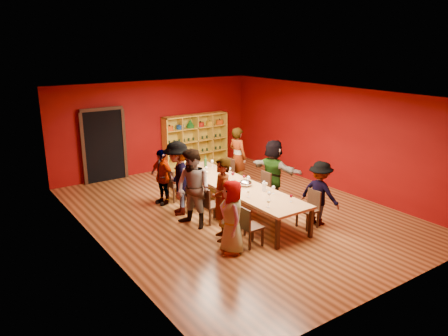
{
  "coord_description": "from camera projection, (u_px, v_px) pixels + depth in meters",
  "views": [
    {
      "loc": [
        -6.15,
        -8.42,
        4.24
      ],
      "look_at": [
        -0.2,
        0.23,
        1.15
      ],
      "focal_mm": 35.0,
      "sensor_mm": 36.0,
      "label": 1
    }
  ],
  "objects": [
    {
      "name": "carafe_a",
      "position": [
        224.0,
        179.0,
        11.03
      ],
      "size": [
        0.11,
        0.11,
        0.24
      ],
      "color": "silver",
      "rests_on": "tasting_table"
    },
    {
      "name": "wine_glass_18",
      "position": [
        205.0,
        160.0,
        12.58
      ],
      "size": [
        0.08,
        0.08,
        0.21
      ],
      "color": "silver",
      "rests_on": "tasting_table"
    },
    {
      "name": "wine_glass_10",
      "position": [
        268.0,
        202.0,
        9.42
      ],
      "size": [
        0.07,
        0.07,
        0.18
      ],
      "color": "silver",
      "rests_on": "tasting_table"
    },
    {
      "name": "tasting_table",
      "position": [
        236.0,
        186.0,
        10.99
      ],
      "size": [
        1.1,
        4.5,
        0.75
      ],
      "color": "#AD7948",
      "rests_on": "ground"
    },
    {
      "name": "person_left_4",
      "position": [
        162.0,
        177.0,
        11.57
      ],
      "size": [
        0.57,
        0.94,
        1.5
      ],
      "primitive_type": "imported",
      "rotation": [
        0.0,
        0.0,
        -1.37
      ],
      "color": "silver",
      "rests_on": "ground"
    },
    {
      "name": "carafe_b",
      "position": [
        264.0,
        187.0,
        10.44
      ],
      "size": [
        0.11,
        0.11,
        0.25
      ],
      "color": "silver",
      "rests_on": "tasting_table"
    },
    {
      "name": "chair_person_right_0",
      "position": [
        310.0,
        207.0,
        10.18
      ],
      "size": [
        0.42,
        0.42,
        0.89
      ],
      "color": "black",
      "rests_on": "ground"
    },
    {
      "name": "person_left_3",
      "position": [
        178.0,
        178.0,
        10.83
      ],
      "size": [
        0.94,
        1.31,
        1.87
      ],
      "primitive_type": "imported",
      "rotation": [
        0.0,
        0.0,
        -1.98
      ],
      "color": "#5885B6",
      "rests_on": "ground"
    },
    {
      "name": "wine_glass_16",
      "position": [
        266.0,
        184.0,
        10.56
      ],
      "size": [
        0.07,
        0.07,
        0.18
      ],
      "color": "silver",
      "rests_on": "tasting_table"
    },
    {
      "name": "wine_glass_11",
      "position": [
        273.0,
        188.0,
        10.24
      ],
      "size": [
        0.08,
        0.08,
        0.21
      ],
      "color": "silver",
      "rests_on": "tasting_table"
    },
    {
      "name": "wine_glass_0",
      "position": [
        225.0,
        167.0,
        11.95
      ],
      "size": [
        0.08,
        0.08,
        0.21
      ],
      "color": "silver",
      "rests_on": "tasting_table"
    },
    {
      "name": "wine_glass_19",
      "position": [
        228.0,
        182.0,
        10.68
      ],
      "size": [
        0.09,
        0.09,
        0.21
      ],
      "color": "silver",
      "rests_on": "tasting_table"
    },
    {
      "name": "chair_person_right_2",
      "position": [
        263.0,
        187.0,
        11.57
      ],
      "size": [
        0.42,
        0.42,
        0.89
      ],
      "color": "black",
      "rests_on": "ground"
    },
    {
      "name": "wine_glass_8",
      "position": [
        233.0,
        174.0,
        11.27
      ],
      "size": [
        0.09,
        0.09,
        0.22
      ],
      "color": "silver",
      "rests_on": "tasting_table"
    },
    {
      "name": "wine_bottle",
      "position": [
        205.0,
        163.0,
        12.42
      ],
      "size": [
        0.1,
        0.1,
        0.33
      ],
      "color": "#153B19",
      "rests_on": "tasting_table"
    },
    {
      "name": "wine_glass_9",
      "position": [
        248.0,
        192.0,
        10.04
      ],
      "size": [
        0.07,
        0.07,
        0.18
      ],
      "color": "silver",
      "rests_on": "tasting_table"
    },
    {
      "name": "person_right_2",
      "position": [
        273.0,
        171.0,
        11.66
      ],
      "size": [
        0.79,
        1.66,
        1.73
      ],
      "primitive_type": "imported",
      "rotation": [
        0.0,
        0.0,
        1.78
      ],
      "color": "#48484D",
      "rests_on": "ground"
    },
    {
      "name": "wine_glass_3",
      "position": [
        230.0,
        169.0,
        11.77
      ],
      "size": [
        0.08,
        0.08,
        0.19
      ],
      "color": "silver",
      "rests_on": "tasting_table"
    },
    {
      "name": "person_right_4",
      "position": [
        238.0,
        157.0,
        12.95
      ],
      "size": [
        0.56,
        0.71,
        1.79
      ],
      "primitive_type": "imported",
      "rotation": [
        0.0,
        0.0,
        1.7
      ],
      "color": "silver",
      "rests_on": "ground"
    },
    {
      "name": "chair_person_left_2",
      "position": [
        209.0,
        203.0,
        10.41
      ],
      "size": [
        0.42,
        0.42,
        0.89
      ],
      "color": "black",
      "rests_on": "ground"
    },
    {
      "name": "wine_glass_1",
      "position": [
        244.0,
        177.0,
        11.13
      ],
      "size": [
        0.07,
        0.07,
        0.18
      ],
      "color": "silver",
      "rests_on": "tasting_table"
    },
    {
      "name": "chair_person_left_3",
      "position": [
        190.0,
        192.0,
        11.13
      ],
      "size": [
        0.42,
        0.42,
        0.89
      ],
      "color": "black",
      "rests_on": "ground"
    },
    {
      "name": "wine_glass_7",
      "position": [
        248.0,
        178.0,
        10.97
      ],
      "size": [
        0.08,
        0.08,
        0.21
      ],
      "color": "silver",
      "rests_on": "tasting_table"
    },
    {
      "name": "wine_glass_14",
      "position": [
        212.0,
        162.0,
        12.42
      ],
      "size": [
        0.09,
        0.09,
        0.21
      ],
      "color": "silver",
      "rests_on": "tasting_table"
    },
    {
      "name": "shelving_unit",
      "position": [
        195.0,
        138.0,
        15.09
      ],
      "size": [
        2.4,
        0.4,
        1.8
      ],
      "color": "gold",
      "rests_on": "ground"
    },
    {
      "name": "room_shell",
      "position": [
        236.0,
        155.0,
        10.77
      ],
      "size": [
        7.1,
        9.1,
        3.04
      ],
      "color": "#583117",
      "rests_on": "ground"
    },
    {
      "name": "person_left_0",
      "position": [
        232.0,
        217.0,
        8.89
      ],
      "size": [
        0.62,
        0.85,
        1.55
      ],
      "primitive_type": "imported",
      "rotation": [
        0.0,
        0.0,
        -1.88
      ],
      "color": "#47474B",
      "rests_on": "ground"
    },
    {
      "name": "chair_person_left_1",
      "position": [
        231.0,
        215.0,
        9.69
      ],
      "size": [
        0.42,
        0.42,
        0.89
      ],
      "color": "black",
      "rests_on": "ground"
    },
    {
      "name": "wine_glass_12",
      "position": [
        185.0,
        163.0,
        12.3
      ],
      "size": [
        0.09,
        0.09,
        0.21
      ],
      "color": "silver",
      "rests_on": "tasting_table"
    },
    {
      "name": "wine_glass_6",
      "position": [
        291.0,
        196.0,
        9.74
      ],
      "size": [
        0.07,
        0.07,
        0.18
      ],
      "color": "silver",
      "rests_on": "tasting_table"
    },
    {
      "name": "doorway",
      "position": [
        104.0,
        145.0,
        13.4
      ],
      "size": [
        1.4,
        0.17,
        2.3
      ],
      "color": "black",
      "rests_on": "ground"
    },
    {
      "name": "wine_glass_2",
      "position": [
        206.0,
        168.0,
        11.84
      ],
      "size": [
        0.08,
        0.08,
        0.2
      ],
      "color": "silver",
      "rests_on": "tasting_table"
    },
    {
      "name": "person_left_1",
      "position": [
        222.0,
        199.0,
        9.43
      ],
      "size": [
        0.71,
        0.81,
        1.85
      ],
      "primitive_type": "imported",
      "rotation": [
        0.0,
        0.0,
        -1.97
      ],
      "color": "#CB888D",
      "rests_on": "ground"
    },
    {
      "name": "chair_person_left_4",
      "position": [
        174.0,
        184.0,
        11.83
      ],
      "size": [
        0.42,
        0.42,
        0.89
      ],
      "color": "black",
      "rests_on": "ground"
    },
    {
      "name": "wine_glass_13",
      "position": [
        269.0,
        194.0,
        9.82
      ],
      "size": [
        0.09,
        0.09,
        0.21
      ],
      "color": "silver",
      "rests_on": "tasting_table"
    },
    {
      "name": "person_right_0",
      "position": [
        320.0,
        193.0,
        10.26
      ],
      "size": [
        0.61,
        1.06,
        1.55
      ],
      "primitive_type": "imported",
      "rotation": [
        0.0,
        0.0,
        1.78
      ],
      "color": "#CE8A8E",
      "rests_on": "ground"
    },
    {
      "name": "wine_glass_4",
      "position": [
        189.0,
        165.0,
        12.12
      ],
      "size": [
        0.09,
        0.09,
        0.22
      ],
      "color": "silver",
      "rests_on": "tasting_table"
    },
    {
      "name": "wine_glass_17",
      "position": [
        204.0,
        173.0,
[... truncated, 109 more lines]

